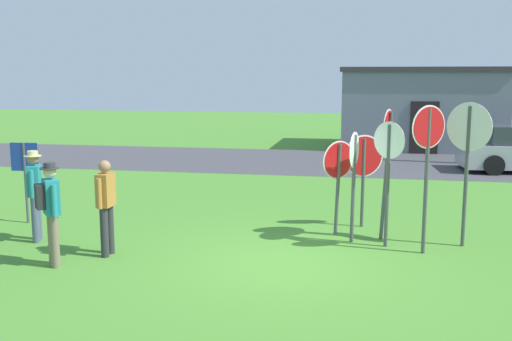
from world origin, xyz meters
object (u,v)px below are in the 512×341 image
(stop_sign_rear_left, at_px, (387,152))
(info_panel_leftmost, at_px, (25,168))
(stop_sign_leaning_right, at_px, (338,172))
(person_near_signs, at_px, (35,190))
(person_in_dark_shirt, at_px, (106,202))
(stop_sign_low_front, at_px, (354,169))
(stop_sign_leaning_left, at_px, (364,165))
(stop_sign_center_cluster, at_px, (428,153))
(stop_sign_nearest, at_px, (468,147))
(person_in_teal, at_px, (50,207))
(stop_sign_far_back, at_px, (388,163))

(stop_sign_rear_left, distance_m, info_panel_leftmost, 7.50)
(stop_sign_leaning_right, height_order, info_panel_leftmost, stop_sign_leaning_right)
(person_near_signs, bearing_deg, person_in_dark_shirt, -19.34)
(stop_sign_low_front, distance_m, stop_sign_leaning_left, 1.24)
(stop_sign_center_cluster, relative_size, stop_sign_leaning_right, 1.40)
(stop_sign_center_cluster, height_order, stop_sign_rear_left, stop_sign_center_cluster)
(stop_sign_rear_left, xyz_separation_m, info_panel_leftmost, (-7.49, -0.06, -0.50))
(stop_sign_low_front, bearing_deg, stop_sign_leaning_left, 81.69)
(stop_sign_center_cluster, relative_size, stop_sign_low_front, 1.25)
(stop_sign_nearest, xyz_separation_m, stop_sign_leaning_right, (-2.33, 0.35, -0.58))
(stop_sign_center_cluster, bearing_deg, stop_sign_nearest, 38.23)
(stop_sign_nearest, height_order, person_near_signs, stop_sign_nearest)
(stop_sign_low_front, height_order, person_in_teal, stop_sign_low_front)
(stop_sign_far_back, distance_m, stop_sign_low_front, 0.66)
(person_in_dark_shirt, bearing_deg, stop_sign_leaning_left, 32.84)
(stop_sign_rear_left, relative_size, person_near_signs, 1.45)
(stop_sign_center_cluster, relative_size, person_near_signs, 1.51)
(stop_sign_leaning_left, bearing_deg, stop_sign_far_back, -72.25)
(stop_sign_leaning_left, height_order, info_panel_leftmost, stop_sign_leaning_left)
(stop_sign_leaning_left, relative_size, person_in_dark_shirt, 1.14)
(person_near_signs, relative_size, person_in_dark_shirt, 1.03)
(stop_sign_center_cluster, relative_size, stop_sign_far_back, 1.14)
(stop_sign_far_back, height_order, info_panel_leftmost, stop_sign_far_back)
(stop_sign_nearest, height_order, person_in_teal, stop_sign_nearest)
(stop_sign_far_back, relative_size, person_in_dark_shirt, 1.37)
(stop_sign_center_cluster, height_order, info_panel_leftmost, stop_sign_center_cluster)
(info_panel_leftmost, bearing_deg, person_in_teal, -51.69)
(stop_sign_leaning_right, height_order, stop_sign_low_front, stop_sign_low_front)
(stop_sign_far_back, xyz_separation_m, person_in_dark_shirt, (-4.83, -1.44, -0.61))
(stop_sign_low_front, distance_m, person_in_teal, 5.39)
(stop_sign_center_cluster, xyz_separation_m, person_in_teal, (-6.11, -1.86, -0.79))
(stop_sign_far_back, distance_m, person_near_signs, 6.62)
(stop_sign_rear_left, bearing_deg, stop_sign_center_cluster, -49.47)
(stop_sign_far_back, xyz_separation_m, stop_sign_low_front, (-0.62, 0.17, -0.14))
(stop_sign_far_back, relative_size, stop_sign_leaning_left, 1.20)
(stop_sign_far_back, bearing_deg, stop_sign_rear_left, 92.23)
(person_near_signs, distance_m, person_in_teal, 1.70)
(stop_sign_rear_left, xyz_separation_m, person_near_signs, (-6.52, -1.31, -0.71))
(person_in_dark_shirt, bearing_deg, stop_sign_leaning_right, 28.12)
(stop_sign_leaning_right, bearing_deg, stop_sign_leaning_left, 57.05)
(person_in_teal, distance_m, person_in_dark_shirt, 0.97)
(stop_sign_leaning_right, bearing_deg, person_in_teal, -148.30)
(person_in_dark_shirt, bearing_deg, person_near_signs, 160.66)
(stop_sign_leaning_right, distance_m, stop_sign_leaning_left, 0.89)
(stop_sign_low_front, bearing_deg, stop_sign_nearest, 3.47)
(person_near_signs, bearing_deg, stop_sign_rear_left, 11.36)
(stop_sign_far_back, height_order, person_in_dark_shirt, stop_sign_far_back)
(person_in_teal, bearing_deg, stop_sign_leaning_left, 35.25)
(stop_sign_center_cluster, height_order, stop_sign_low_front, stop_sign_center_cluster)
(stop_sign_far_back, height_order, person_in_teal, stop_sign_far_back)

